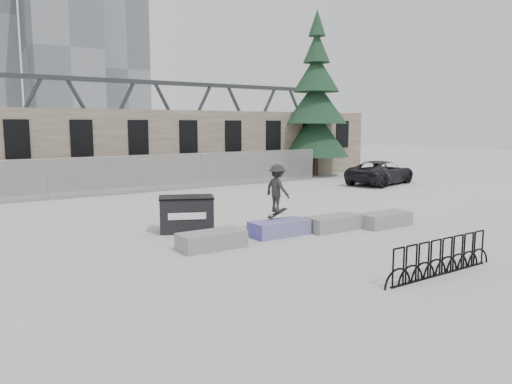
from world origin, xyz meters
TOP-DOWN VIEW (x-y plane):
  - ground at (0.00, 0.00)m, footprint 120.00×120.00m
  - stone_wall at (0.00, 16.24)m, footprint 36.00×2.58m
  - chainlink_fence at (-0.00, 12.50)m, footprint 22.06×0.06m
  - planter_far_left at (-3.47, -0.19)m, footprint 2.00×0.90m
  - planter_center_left at (-0.77, 0.10)m, footprint 2.00×0.90m
  - planter_center_right at (1.30, -0.25)m, footprint 2.00×0.90m
  - planter_offset at (3.28, -0.80)m, footprint 2.00×0.90m
  - dumpster at (-3.03, 2.40)m, footprint 2.14×1.77m
  - bike_rack at (-0.07, -5.61)m, footprint 4.04×0.11m
  - spruce_tree at (12.86, 14.40)m, footprint 4.77×4.77m
  - truss_bridge at (10.00, 55.00)m, footprint 70.00×3.00m
  - suv at (12.86, 8.17)m, footprint 5.65×3.65m
  - skateboarder at (-0.58, 0.48)m, footprint 0.79×1.11m

SIDE VIEW (x-z plane):
  - ground at x=0.00m, z-range 0.00..0.00m
  - planter_far_left at x=-3.47m, z-range 0.02..0.52m
  - planter_center_left at x=-0.77m, z-range 0.02..0.52m
  - planter_center_right at x=1.30m, z-range 0.02..0.52m
  - planter_offset at x=3.28m, z-range 0.02..0.52m
  - bike_rack at x=-0.07m, z-range -0.01..0.89m
  - dumpster at x=-3.03m, z-range 0.01..1.22m
  - suv at x=12.86m, z-range 0.00..1.45m
  - chainlink_fence at x=0.00m, z-range 0.03..2.05m
  - skateboarder at x=-0.58m, z-range 0.62..2.41m
  - stone_wall at x=0.00m, z-range 0.01..4.51m
  - truss_bridge at x=10.00m, z-range -0.77..9.03m
  - spruce_tree at x=12.86m, z-range -0.93..10.57m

